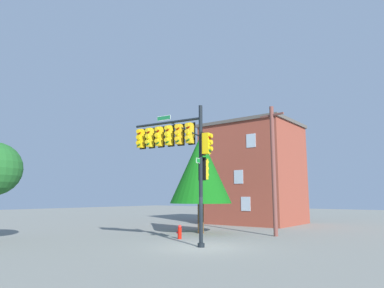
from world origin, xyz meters
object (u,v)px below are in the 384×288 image
object	(u,v)px
fire_hydrant	(180,232)
tree_mid	(201,169)
signal_pole_assembly	(178,146)
brick_building	(253,173)
utility_pole	(273,168)

from	to	relation	value
fire_hydrant	tree_mid	world-z (taller)	tree_mid
signal_pole_assembly	tree_mid	bearing A→B (deg)	-65.74
signal_pole_assembly	tree_mid	xyz separation A→B (m)	(2.49, -5.52, -0.84)
fire_hydrant	brick_building	world-z (taller)	brick_building
tree_mid	fire_hydrant	bearing A→B (deg)	104.71
utility_pole	tree_mid	bearing A→B (deg)	17.01
signal_pole_assembly	tree_mid	size ratio (longest dim) A/B	1.07
brick_building	tree_mid	bearing A→B (deg)	96.66
signal_pole_assembly	utility_pole	world-z (taller)	utility_pole
brick_building	utility_pole	bearing A→B (deg)	124.96
signal_pole_assembly	brick_building	size ratio (longest dim) A/B	0.77
fire_hydrant	brick_building	distance (m)	14.45
fire_hydrant	tree_mid	size ratio (longest dim) A/B	0.12
tree_mid	brick_building	size ratio (longest dim) A/B	0.72
utility_pole	fire_hydrant	distance (m)	7.50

